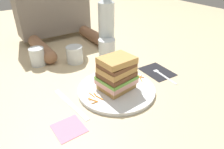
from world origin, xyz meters
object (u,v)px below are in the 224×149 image
Objects in this scene: napkin_dark at (157,71)px; napkin_pink at (69,128)px; knife at (71,105)px; juice_glass at (107,50)px; water_bottle at (106,26)px; empty_tumbler_1 at (75,55)px; main_plate at (117,89)px; empty_tumbler_0 at (37,57)px; fork at (161,73)px; sandwich at (117,74)px.

napkin_dark is 0.44m from napkin_pink.
knife is at bearing 61.18° from napkin_pink.
water_bottle reaches higher than juice_glass.
knife is 0.31m from empty_tumbler_1.
main_plate is 3.69× the size of empty_tumbler_1.
empty_tumbler_1 is (-0.14, 0.05, -0.00)m from juice_glass.
juice_glass reaches higher than empty_tumbler_0.
knife is 0.36m from juice_glass.
water_bottle is (0.15, 0.29, 0.13)m from main_plate.
juice_glass is at bearing -122.27° from water_bottle.
juice_glass is 1.08× the size of napkin_pink.
napkin_dark is 0.44× the size of water_bottle.
knife is at bearing 179.96° from napkin_dark.
main_plate is 0.23m from napkin_pink.
fork is at bearing -95.19° from napkin_dark.
knife is 2.19× the size of juice_glass.
napkin_pink is (-0.33, -0.32, -0.04)m from juice_glass.
sandwich is at bearing -175.56° from napkin_dark.
napkin_dark is at bearing 11.79° from napkin_pink.
water_bottle is 3.82× the size of empty_tumbler_0.
juice_glass is at bearing 43.43° from napkin_pink.
sandwich is 1.42× the size of juice_glass.
fork is 0.56× the size of water_bottle.
fork is 2.26× the size of empty_tumbler_1.
knife is at bearing -141.59° from juice_glass.
juice_glass is at bearing 38.41° from knife.
sandwich is 0.33m from water_bottle.
knife is 2.37× the size of napkin_pink.
napkin_pink is (-0.19, -0.36, -0.04)m from empty_tumbler_1.
sandwich is 0.18m from knife.
main_plate reaches higher than napkin_dark.
napkin_dark is 0.31m from water_bottle.
water_bottle is at bearing 41.00° from knife.
water_bottle reaches higher than napkin_pink.
napkin_dark is 0.79× the size of fork.
sandwich is 0.29m from empty_tumbler_1.
sandwich reaches higher than knife.
empty_tumbler_1 is (-0.17, -0.00, -0.10)m from water_bottle.
main_plate is at bearing 18.77° from napkin_pink.
juice_glass is at bearing -18.61° from empty_tumbler_1.
juice_glass is (0.12, 0.24, -0.03)m from sandwich.
sandwich is at bearing -116.83° from water_bottle.
knife is 0.34m from empty_tumbler_0.
fork is 0.38m from empty_tumbler_1.
water_bottle is at bearing 63.17° from main_plate.
juice_glass is (0.12, 0.24, 0.03)m from main_plate.
empty_tumbler_0 is at bearing 115.10° from sandwich.
fork is 1.82× the size of juice_glass.
water_bottle is (-0.07, 0.27, 0.13)m from napkin_dark.
juice_glass is (-0.10, 0.23, 0.04)m from napkin_dark.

